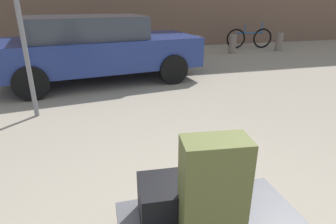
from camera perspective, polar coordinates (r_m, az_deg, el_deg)
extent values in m
cylinder|color=black|center=(2.58, 15.49, -18.64)|extent=(0.24, 0.06, 0.24)
cube|color=#4C5128|center=(1.76, 8.94, -15.80)|extent=(0.40, 0.25, 0.71)
cube|color=black|center=(2.05, 3.83, -16.84)|extent=(0.68, 0.39, 0.29)
cube|color=navy|center=(6.67, -13.56, 11.46)|extent=(4.50, 2.37, 0.64)
cube|color=#2D333D|center=(6.56, -16.22, 15.92)|extent=(2.60, 1.90, 0.46)
cylinder|color=black|center=(7.87, -4.09, 11.12)|extent=(0.66, 0.30, 0.64)
cylinder|color=black|center=(6.32, 0.96, 8.54)|extent=(0.66, 0.30, 0.64)
cylinder|color=black|center=(7.49, -25.35, 8.56)|extent=(0.66, 0.30, 0.64)
cylinder|color=black|center=(5.83, -25.66, 5.26)|extent=(0.66, 0.30, 0.64)
torus|color=black|center=(11.27, 13.35, 14.02)|extent=(0.72, 0.15, 0.72)
torus|color=black|center=(11.67, 18.28, 13.78)|extent=(0.72, 0.15, 0.72)
cylinder|color=#194C8C|center=(11.44, 15.96, 14.90)|extent=(1.00, 0.17, 0.04)
cylinder|color=#194C8C|center=(11.35, 15.08, 15.70)|extent=(0.04, 0.04, 0.30)
cylinder|color=#194C8C|center=(11.60, 18.19, 15.75)|extent=(0.04, 0.04, 0.40)
cylinder|color=#72665B|center=(9.71, 5.74, 13.04)|extent=(0.24, 0.24, 0.63)
cylinder|color=#72665B|center=(10.23, 12.73, 13.07)|extent=(0.24, 0.24, 0.63)
cylinder|color=#72665B|center=(11.17, 21.25, 12.86)|extent=(0.24, 0.24, 0.63)
cylinder|color=slate|center=(4.79, -26.76, 12.22)|extent=(0.07, 0.07, 2.31)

